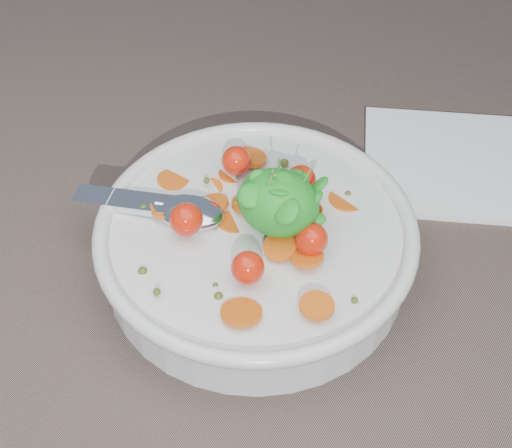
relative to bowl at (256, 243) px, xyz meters
The scene contains 3 objects.
ground 0.03m from the bowl, 67.79° to the right, with size 6.00×6.00×0.00m, color #6E594E.
bowl is the anchor object (origin of this frame).
napkin 0.21m from the bowl, 66.37° to the left, with size 0.15×0.13×0.01m, color white.
Camera 1 is at (0.21, -0.32, 0.46)m, focal length 55.00 mm.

